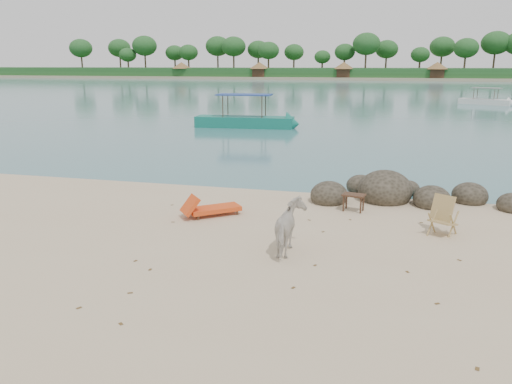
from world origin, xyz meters
TOP-DOWN VIEW (x-y plane):
  - water at (0.00, 90.00)m, footprint 400.00×400.00m
  - far_shore at (0.00, 170.00)m, footprint 420.00×90.00m
  - far_scenery at (0.03, 136.70)m, footprint 420.00×18.00m
  - boulders at (3.04, 5.74)m, footprint 6.45×2.93m
  - cow at (0.50, 0.42)m, footprint 0.75×1.47m
  - side_table at (1.70, 4.17)m, footprint 0.70×0.53m
  - lounge_chair at (-2.12, 2.78)m, footprint 1.82×1.64m
  - deck_chair at (4.02, 2.58)m, footprint 0.89×0.90m
  - boat_near at (-6.91, 23.28)m, footprint 7.68×2.17m
  - boat_mid at (13.04, 48.88)m, footprint 5.90×4.00m
  - dead_leaves at (0.56, -0.18)m, footprint 8.36×7.11m

SIDE VIEW (x-z plane):
  - water at x=0.00m, z-range 0.00..0.00m
  - far_shore at x=0.00m, z-range -0.70..0.70m
  - dead_leaves at x=0.56m, z-range 0.01..0.01m
  - boulders at x=3.04m, z-range -0.41..0.88m
  - side_table at x=1.70m, z-range 0.00..0.51m
  - lounge_chair at x=-2.12m, z-range 0.00..0.55m
  - deck_chair at x=4.02m, z-range 0.00..0.97m
  - cow at x=0.50m, z-range 0.00..1.20m
  - boat_mid at x=13.04m, z-range 0.00..2.91m
  - boat_near at x=-6.91m, z-range 0.00..3.68m
  - far_scenery at x=0.03m, z-range -1.61..7.89m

